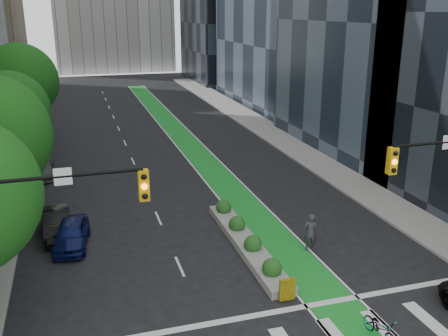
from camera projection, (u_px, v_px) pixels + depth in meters
ground at (277, 331)px, 19.02m from camera, size 160.00×160.00×0.00m
sidewalk_left at (10, 167)px, 38.51m from camera, size 3.60×90.00×0.15m
sidewalk_right at (291, 144)px, 45.04m from camera, size 3.60×90.00×0.15m
bike_lane_paint at (184, 138)px, 47.18m from camera, size 2.20×70.00×0.01m
tree_midfar at (9, 111)px, 34.51m from camera, size 5.60×5.60×7.76m
tree_far at (20, 81)px, 43.39m from camera, size 6.60×6.60×9.00m
signal_left at (18, 242)px, 15.58m from camera, size 6.14×0.51×7.20m
median_planter at (246, 240)px, 25.65m from camera, size 1.20×10.26×1.10m
bicycle at (380, 328)px, 18.48m from camera, size 0.83×1.83×0.93m
cyclist at (310, 232)px, 25.15m from camera, size 0.80×0.61×1.96m
parked_car_left_near at (71, 234)px, 25.65m from camera, size 2.13×4.19×1.37m
parked_car_left_mid at (57, 223)px, 26.91m from camera, size 1.72×4.25×1.37m
parked_car_left_far at (39, 166)px, 36.59m from camera, size 2.09×4.98×1.44m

